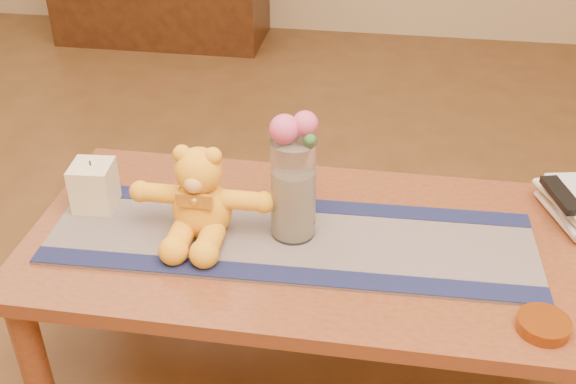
% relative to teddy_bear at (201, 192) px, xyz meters
% --- Properties ---
extents(floor, '(5.50, 5.50, 0.00)m').
position_rel_teddy_bear_xyz_m(floor, '(0.26, 0.02, -0.57)').
color(floor, '#553318').
rests_on(floor, ground).
extents(coffee_table_top, '(1.40, 0.70, 0.04)m').
position_rel_teddy_bear_xyz_m(coffee_table_top, '(0.26, 0.02, -0.14)').
color(coffee_table_top, brown).
rests_on(coffee_table_top, floor).
extents(table_leg_fl, '(0.07, 0.07, 0.41)m').
position_rel_teddy_bear_xyz_m(table_leg_fl, '(-0.38, -0.27, -0.37)').
color(table_leg_fl, brown).
rests_on(table_leg_fl, floor).
extents(table_leg_bl, '(0.07, 0.07, 0.41)m').
position_rel_teddy_bear_xyz_m(table_leg_bl, '(-0.38, 0.31, -0.37)').
color(table_leg_bl, brown).
rests_on(table_leg_bl, floor).
extents(table_leg_br, '(0.07, 0.07, 0.41)m').
position_rel_teddy_bear_xyz_m(table_leg_br, '(0.90, 0.31, -0.37)').
color(table_leg_br, brown).
rests_on(table_leg_br, floor).
extents(persian_runner, '(1.21, 0.39, 0.01)m').
position_rel_teddy_bear_xyz_m(persian_runner, '(0.22, 0.00, -0.12)').
color(persian_runner, '#181741').
rests_on(persian_runner, coffee_table_top).
extents(runner_border_near, '(1.20, 0.10, 0.00)m').
position_rel_teddy_bear_xyz_m(runner_border_near, '(0.22, -0.14, -0.11)').
color(runner_border_near, '#161B42').
rests_on(runner_border_near, persian_runner).
extents(runner_border_far, '(1.20, 0.10, 0.00)m').
position_rel_teddy_bear_xyz_m(runner_border_far, '(0.22, 0.15, -0.11)').
color(runner_border_far, '#161B42').
rests_on(runner_border_far, persian_runner).
extents(teddy_bear, '(0.34, 0.28, 0.23)m').
position_rel_teddy_bear_xyz_m(teddy_bear, '(0.00, 0.00, 0.00)').
color(teddy_bear, '#FFAE20').
rests_on(teddy_bear, persian_runner).
extents(pillar_candle, '(0.11, 0.11, 0.12)m').
position_rel_teddy_bear_xyz_m(pillar_candle, '(-0.31, 0.06, -0.05)').
color(pillar_candle, '#F5E7B4').
rests_on(pillar_candle, persian_runner).
extents(candle_wick, '(0.00, 0.00, 0.01)m').
position_rel_teddy_bear_xyz_m(candle_wick, '(-0.31, 0.06, 0.02)').
color(candle_wick, black).
rests_on(candle_wick, pillar_candle).
extents(glass_vase, '(0.11, 0.11, 0.26)m').
position_rel_teddy_bear_xyz_m(glass_vase, '(0.22, 0.02, 0.02)').
color(glass_vase, silver).
rests_on(glass_vase, persian_runner).
extents(potpourri_fill, '(0.09, 0.09, 0.18)m').
position_rel_teddy_bear_xyz_m(potpourri_fill, '(0.22, 0.02, -0.02)').
color(potpourri_fill, beige).
rests_on(potpourri_fill, glass_vase).
extents(rose_left, '(0.07, 0.07, 0.07)m').
position_rel_teddy_bear_xyz_m(rose_left, '(0.20, 0.01, 0.18)').
color(rose_left, '#D94C79').
rests_on(rose_left, glass_vase).
extents(rose_right, '(0.06, 0.06, 0.06)m').
position_rel_teddy_bear_xyz_m(rose_right, '(0.25, 0.03, 0.19)').
color(rose_right, '#D94C79').
rests_on(rose_right, glass_vase).
extents(blue_flower_back, '(0.04, 0.04, 0.04)m').
position_rel_teddy_bear_xyz_m(blue_flower_back, '(0.23, 0.06, 0.17)').
color(blue_flower_back, '#454595').
rests_on(blue_flower_back, glass_vase).
extents(blue_flower_side, '(0.04, 0.04, 0.04)m').
position_rel_teddy_bear_xyz_m(blue_flower_side, '(0.19, 0.04, 0.17)').
color(blue_flower_side, '#454595').
rests_on(blue_flower_side, glass_vase).
extents(leaf_sprig, '(0.03, 0.03, 0.03)m').
position_rel_teddy_bear_xyz_m(leaf_sprig, '(0.26, 0.00, 0.16)').
color(leaf_sprig, '#33662D').
rests_on(leaf_sprig, glass_vase).
extents(bronze_ball, '(0.10, 0.10, 0.08)m').
position_rel_teddy_bear_xyz_m(bronze_ball, '(0.23, 0.03, -0.07)').
color(bronze_ball, '#53471B').
rests_on(bronze_ball, persian_runner).
extents(book_bottom, '(0.23, 0.26, 0.02)m').
position_rel_teddy_bear_xyz_m(book_bottom, '(0.88, 0.19, -0.11)').
color(book_bottom, beige).
rests_on(book_bottom, coffee_table_top).
extents(book_lower, '(0.20, 0.25, 0.02)m').
position_rel_teddy_bear_xyz_m(book_lower, '(0.88, 0.19, -0.09)').
color(book_lower, beige).
rests_on(book_lower, book_bottom).
extents(book_upper, '(0.24, 0.27, 0.02)m').
position_rel_teddy_bear_xyz_m(book_upper, '(0.87, 0.20, -0.07)').
color(book_upper, beige).
rests_on(book_upper, book_lower).
extents(book_top, '(0.21, 0.25, 0.02)m').
position_rel_teddy_bear_xyz_m(book_top, '(0.88, 0.19, -0.05)').
color(book_top, beige).
rests_on(book_top, book_upper).
extents(tv_remote, '(0.09, 0.17, 0.02)m').
position_rel_teddy_bear_xyz_m(tv_remote, '(0.88, 0.18, -0.04)').
color(tv_remote, black).
rests_on(tv_remote, book_top).
extents(amber_dish, '(0.13, 0.13, 0.03)m').
position_rel_teddy_bear_xyz_m(amber_dish, '(0.79, -0.22, -0.11)').
color(amber_dish, '#BF5914').
rests_on(amber_dish, coffee_table_top).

